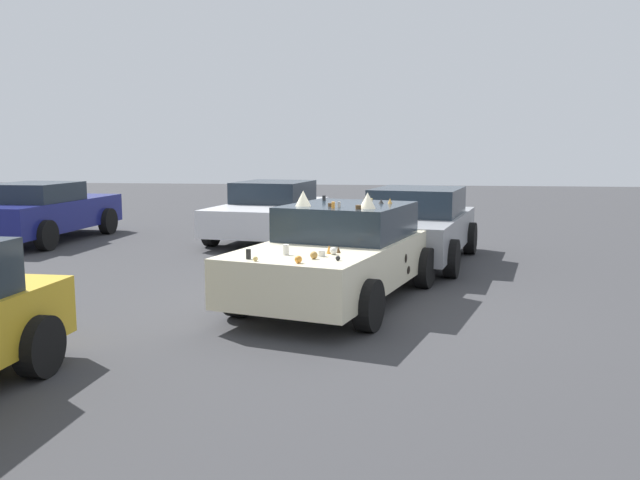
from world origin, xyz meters
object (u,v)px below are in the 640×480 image
Objects in this scene: parked_sedan_near_right at (44,211)px; parked_sedan_far_left at (271,210)px; art_car_decorated at (342,253)px; parked_sedan_behind_right at (416,225)px.

parked_sedan_near_right is 5.42m from parked_sedan_far_left.
parked_sedan_far_left is (6.29, 2.35, -0.00)m from art_car_decorated.
parked_sedan_far_left is (2.82, 3.49, -0.02)m from parked_sedan_behind_right.
art_car_decorated reaches higher than parked_sedan_behind_right.
parked_sedan_behind_right is at bearing -99.29° from parked_sedan_near_right.
parked_sedan_behind_right is (-1.76, -8.80, 0.01)m from parked_sedan_near_right.
parked_sedan_far_left is at bearing -76.67° from parked_sedan_near_right.
parked_sedan_behind_right reaches higher than parked_sedan_near_right.
parked_sedan_near_right reaches higher than parked_sedan_far_left.
parked_sedan_behind_right is (3.47, -1.14, 0.02)m from art_car_decorated.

